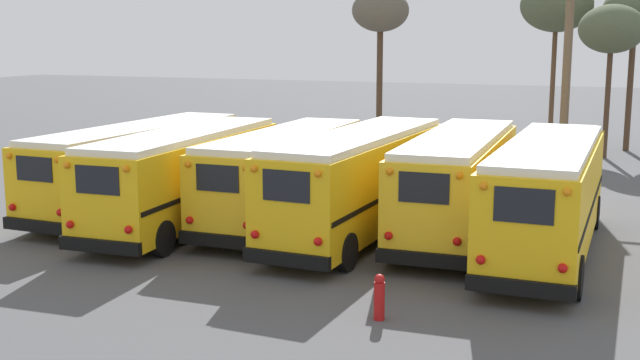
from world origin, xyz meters
TOP-DOWN VIEW (x-y plane):
  - ground_plane at (0.00, 0.00)m, footprint 160.00×160.00m
  - school_bus_0 at (-7.05, 0.48)m, footprint 2.71×10.59m
  - school_bus_1 at (-4.23, -1.09)m, footprint 2.97×9.91m
  - school_bus_2 at (-1.41, 0.56)m, footprint 2.61×9.60m
  - school_bus_3 at (1.41, -0.14)m, footprint 2.83×10.39m
  - school_bus_4 at (4.23, 0.93)m, footprint 2.77×9.96m
  - school_bus_5 at (7.05, -0.34)m, footprint 2.54×10.34m
  - utility_pole at (6.34, 11.98)m, footprint 1.80×0.36m
  - bare_tree_0 at (8.70, 22.87)m, footprint 3.37×3.37m
  - bare_tree_1 at (4.65, 23.34)m, footprint 3.92×3.92m
  - bare_tree_2 at (7.72, 19.71)m, footprint 3.23×3.23m
  - bare_tree_3 at (-4.35, 19.87)m, footprint 3.14×3.14m
  - fire_hydrant at (4.30, -7.15)m, footprint 0.24×0.24m

SIDE VIEW (x-z plane):
  - ground_plane at x=0.00m, z-range 0.00..0.00m
  - fire_hydrant at x=4.30m, z-range 0.00..1.04m
  - school_bus_0 at x=-7.05m, z-range 0.15..3.17m
  - school_bus_2 at x=-1.41m, z-range 0.14..3.18m
  - school_bus_1 at x=-4.23m, z-range 0.15..3.26m
  - school_bus_4 at x=4.23m, z-range 0.15..3.31m
  - school_bus_3 at x=1.41m, z-range 0.15..3.37m
  - school_bus_5 at x=7.05m, z-range 0.15..3.38m
  - utility_pole at x=6.34m, z-range 0.10..9.34m
  - bare_tree_2 at x=7.72m, z-range 2.57..10.25m
  - bare_tree_0 at x=8.70m, z-range 2.99..11.69m
  - bare_tree_3 at x=-4.35m, z-range 3.03..11.73m
  - bare_tree_1 at x=4.65m, z-range 3.11..12.36m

